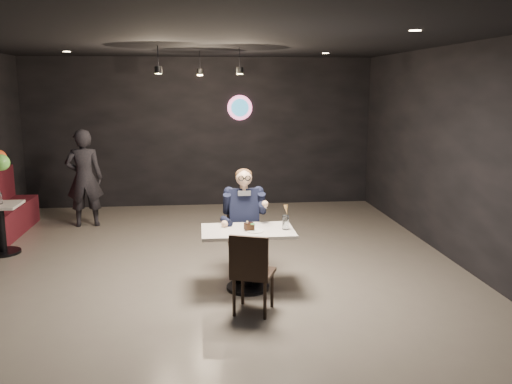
{
  "coord_description": "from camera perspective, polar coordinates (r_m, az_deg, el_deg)",
  "views": [
    {
      "loc": [
        -0.05,
        -6.58,
        2.44
      ],
      "look_at": [
        0.68,
        0.25,
        1.09
      ],
      "focal_mm": 38.0,
      "sensor_mm": 36.0,
      "label": 1
    }
  ],
  "objects": [
    {
      "name": "passerby",
      "position": [
        9.9,
        -17.62,
        1.4
      ],
      "size": [
        0.67,
        0.48,
        1.71
      ],
      "primitive_type": "imported",
      "rotation": [
        0.0,
        0.0,
        3.26
      ],
      "color": "black",
      "rests_on": "floor"
    },
    {
      "name": "seated_man",
      "position": [
        7.02,
        -1.29,
        -3.03
      ],
      "size": [
        0.6,
        0.8,
        1.44
      ],
      "primitive_type": "cube",
      "color": "black",
      "rests_on": "floor"
    },
    {
      "name": "wall_sign",
      "position": [
        11.09,
        -1.72,
        8.87
      ],
      "size": [
        0.5,
        0.06,
        0.5
      ],
      "primitive_type": null,
      "color": "pink",
      "rests_on": "floor"
    },
    {
      "name": "chair_near",
      "position": [
        5.93,
        -0.27,
        -8.36
      ],
      "size": [
        0.55,
        0.58,
        0.92
      ],
      "primitive_type": "cube",
      "rotation": [
        0.0,
        0.0,
        -0.36
      ],
      "color": "black",
      "rests_on": "floor"
    },
    {
      "name": "floor",
      "position": [
        7.02,
        -5.39,
        -9.24
      ],
      "size": [
        9.0,
        9.0,
        0.0
      ],
      "primitive_type": "plane",
      "color": "#6C645A",
      "rests_on": "ground"
    },
    {
      "name": "mint_leaf",
      "position": [
        6.37,
        -0.32,
        -3.38
      ],
      "size": [
        0.06,
        0.04,
        0.01
      ],
      "primitive_type": "ellipsoid",
      "color": "green",
      "rests_on": "cake_slice"
    },
    {
      "name": "cake_slice",
      "position": [
        6.42,
        -0.73,
        -3.66
      ],
      "size": [
        0.13,
        0.12,
        0.07
      ],
      "primitive_type": "cube",
      "rotation": [
        0.0,
        0.0,
        0.35
      ],
      "color": "black",
      "rests_on": "dessert_plate"
    },
    {
      "name": "booth_bench",
      "position": [
        9.77,
        -25.08,
        -1.23
      ],
      "size": [
        0.52,
        2.09,
        1.05
      ],
      "primitive_type": "cube",
      "color": "#4F1018",
      "rests_on": "floor"
    },
    {
      "name": "dessert_plate",
      "position": [
        6.4,
        -0.09,
        -4.12
      ],
      "size": [
        0.21,
        0.21,
        0.01
      ],
      "primitive_type": "cylinder",
      "color": "white",
      "rests_on": "main_table"
    },
    {
      "name": "sundae_glass",
      "position": [
        6.48,
        3.13,
        -3.21
      ],
      "size": [
        0.08,
        0.08,
        0.17
      ],
      "primitive_type": "cylinder",
      "color": "silver",
      "rests_on": "main_table"
    },
    {
      "name": "side_table",
      "position": [
        8.79,
        -25.22,
        -3.66
      ],
      "size": [
        0.57,
        0.57,
        0.71
      ],
      "primitive_type": "cube",
      "color": "silver",
      "rests_on": "floor"
    },
    {
      "name": "wafer_cone",
      "position": [
        6.46,
        3.22,
        -1.86
      ],
      "size": [
        0.07,
        0.07,
        0.11
      ],
      "primitive_type": "cone",
      "rotation": [
        0.0,
        0.0,
        0.26
      ],
      "color": "#BE824E",
      "rests_on": "sundae_glass"
    },
    {
      "name": "chair_far",
      "position": [
        7.09,
        -1.28,
        -5.07
      ],
      "size": [
        0.42,
        0.46,
        0.92
      ],
      "primitive_type": "cube",
      "color": "black",
      "rests_on": "floor"
    },
    {
      "name": "main_table",
      "position": [
        6.59,
        -0.87,
        -7.11
      ],
      "size": [
        1.1,
        0.7,
        0.75
      ],
      "primitive_type": "cube",
      "color": "silver",
      "rests_on": "floor"
    },
    {
      "name": "pendant_lights",
      "position": [
        8.6,
        -5.94,
        14.02
      ],
      "size": [
        1.4,
        1.2,
        0.36
      ],
      "primitive_type": "cube",
      "color": "black",
      "rests_on": "floor"
    }
  ]
}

